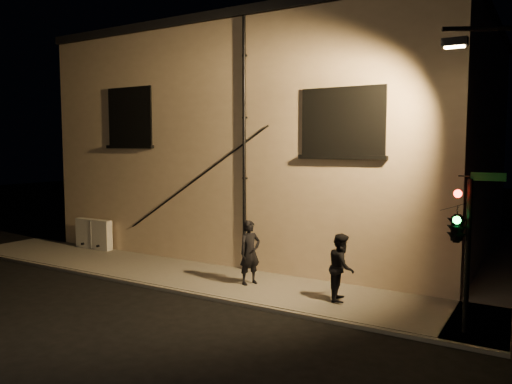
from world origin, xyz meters
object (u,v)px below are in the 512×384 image
Objects in this scene: utility_cabinet at (94,234)px; pedestrian_a at (250,252)px; pedestrian_b at (342,267)px; traffic_signal at (458,225)px.

utility_cabinet is 0.94× the size of pedestrian_a.
traffic_signal is (3.03, -0.91, 1.51)m from pedestrian_b.
traffic_signal reaches higher than pedestrian_b.
pedestrian_a is 2.95m from pedestrian_b.
utility_cabinet is 11.20m from pedestrian_b.
pedestrian_a reaches higher than pedestrian_b.
utility_cabinet is 0.51× the size of traffic_signal.
pedestrian_b is at bearing 163.24° from traffic_signal.
pedestrian_b is at bearing -6.53° from utility_cabinet.
traffic_signal is (5.98, -0.99, 1.45)m from pedestrian_a.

